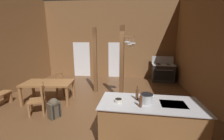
{
  "coord_description": "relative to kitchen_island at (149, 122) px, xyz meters",
  "views": [
    {
      "loc": [
        1.04,
        -4.08,
        2.26
      ],
      "look_at": [
        0.53,
        0.81,
        1.18
      ],
      "focal_mm": 22.89,
      "sensor_mm": 36.0,
      "label": 1
    }
  ],
  "objects": [
    {
      "name": "backpack",
      "position": [
        -2.59,
        0.69,
        -0.15
      ],
      "size": [
        0.38,
        0.39,
        0.6
      ],
      "color": "#4C4233",
      "rests_on": "ground_plane"
    },
    {
      "name": "glazed_panel_back_right",
      "position": [
        -1.19,
        5.44,
        0.57
      ],
      "size": [
        0.84,
        0.01,
        2.05
      ],
      "primitive_type": "cube",
      "color": "white",
      "rests_on": "ground_plane"
    },
    {
      "name": "mixing_bowl_on_counter",
      "position": [
        -0.68,
        -0.03,
        0.49
      ],
      "size": [
        0.18,
        0.18,
        0.07
      ],
      "color": "silver",
      "rests_on": "kitchen_island"
    },
    {
      "name": "stove_range",
      "position": [
        1.42,
        4.79,
        0.02
      ],
      "size": [
        1.19,
        0.89,
        1.32
      ],
      "color": "#262626",
      "rests_on": "ground_plane"
    },
    {
      "name": "ladderback_chair_by_post",
      "position": [
        -3.21,
        2.59,
        -0.01
      ],
      "size": [
        0.54,
        0.54,
        0.95
      ],
      "color": "olive",
      "rests_on": "ground_plane"
    },
    {
      "name": "dining_table",
      "position": [
        -3.32,
        1.72,
        0.19
      ],
      "size": [
        1.78,
        1.06,
        0.74
      ],
      "color": "olive",
      "rests_on": "ground_plane"
    },
    {
      "name": "ground_plane",
      "position": [
        -1.56,
        1.16,
        -0.51
      ],
      "size": [
        8.26,
        9.36,
        0.1
      ],
      "primitive_type": "cube",
      "color": "brown"
    },
    {
      "name": "stockpot_on_counter",
      "position": [
        -0.08,
        -0.02,
        0.56
      ],
      "size": [
        0.33,
        0.26,
        0.2
      ],
      "color": "#B7BABF",
      "rests_on": "kitchen_island"
    },
    {
      "name": "bottle_tall_on_counter",
      "position": [
        -0.27,
        0.12,
        0.59
      ],
      "size": [
        0.07,
        0.07,
        0.33
      ],
      "color": "#56331E",
      "rests_on": "kitchen_island"
    },
    {
      "name": "bottle_short_on_counter",
      "position": [
        -0.23,
        -0.23,
        0.58
      ],
      "size": [
        0.06,
        0.06,
        0.31
      ],
      "color": "#56331E",
      "rests_on": "kitchen_island"
    },
    {
      "name": "ladderback_chair_near_window",
      "position": [
        -3.17,
        0.88,
        -0.01
      ],
      "size": [
        0.58,
        0.58,
        0.95
      ],
      "color": "olive",
      "rests_on": "ground_plane"
    },
    {
      "name": "kitchen_island",
      "position": [
        0.0,
        0.0,
        0.0
      ],
      "size": [
        2.2,
        1.06,
        0.92
      ],
      "color": "olive",
      "rests_on": "ground_plane"
    },
    {
      "name": "glazed_door_back_left",
      "position": [
        -3.24,
        5.44,
        0.57
      ],
      "size": [
        1.0,
        0.01,
        2.05
      ],
      "primitive_type": "cube",
      "color": "white",
      "rests_on": "ground_plane"
    },
    {
      "name": "support_post_center",
      "position": [
        -1.84,
        2.89,
        0.89
      ],
      "size": [
        0.14,
        0.14,
        2.7
      ],
      "color": "brown",
      "rests_on": "ground_plane"
    },
    {
      "name": "wall_back",
      "position": [
        -1.56,
        5.51,
        1.72
      ],
      "size": [
        8.26,
        0.14,
        4.35
      ],
      "primitive_type": "cube",
      "color": "brown",
      "rests_on": "ground_plane"
    },
    {
      "name": "support_post_with_pot_rack",
      "position": [
        -0.67,
        2.04,
        1.0
      ],
      "size": [
        0.56,
        0.25,
        2.7
      ],
      "color": "brown",
      "rests_on": "ground_plane"
    }
  ]
}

